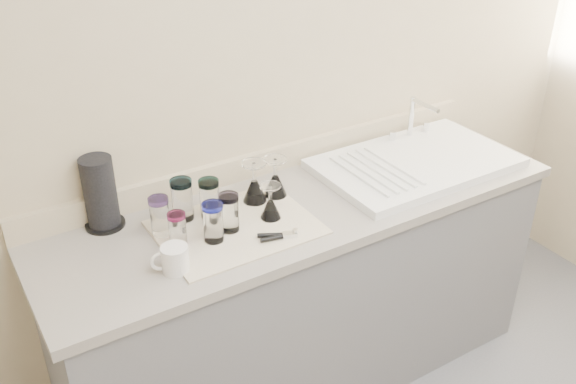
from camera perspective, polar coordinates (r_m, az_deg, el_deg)
counter_unit at (r=2.70m, az=1.42°, el=-9.09°), size 2.06×0.62×0.90m
sink_unit at (r=2.74m, az=11.24°, el=2.62°), size 0.82×0.50×0.22m
dish_towel at (r=2.29m, az=-4.64°, el=-3.16°), size 0.55×0.42×0.01m
tumbler_teal at (r=2.25m, az=-11.32°, el=-2.06°), size 0.07×0.07×0.14m
tumbler_cyan at (r=2.32m, az=-9.39°, el=-0.65°), size 0.08×0.08×0.16m
tumbler_purple at (r=2.32m, az=-6.99°, el=-0.57°), size 0.07×0.07×0.15m
tumbler_magenta at (r=2.18m, az=-9.80°, el=-3.26°), size 0.06×0.06×0.12m
tumbler_blue at (r=2.19m, az=-6.67°, el=-2.65°), size 0.07×0.07×0.14m
tumbler_lavender at (r=2.23m, az=-5.25°, el=-1.82°), size 0.07×0.07×0.14m
goblet_back_left at (r=2.41m, az=-2.99°, el=0.37°), size 0.09×0.09×0.16m
goblet_back_right at (r=2.45m, az=-1.13°, el=0.83°), size 0.09×0.09×0.16m
goblet_front_left at (r=2.31m, az=-1.56°, el=-1.31°), size 0.08×0.08×0.13m
can_opener at (r=2.21m, az=-0.87°, el=-3.93°), size 0.13×0.08×0.02m
white_mug at (r=2.08m, az=-10.09°, el=-5.90°), size 0.13×0.11×0.09m
paper_towel_roll at (r=2.33m, az=-16.35°, el=-0.15°), size 0.14×0.14×0.27m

